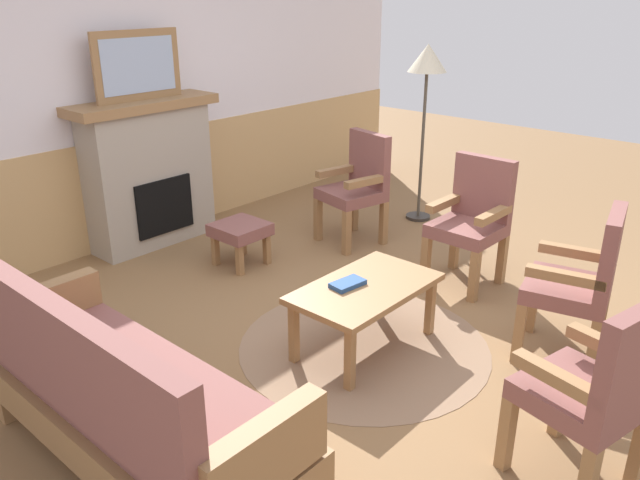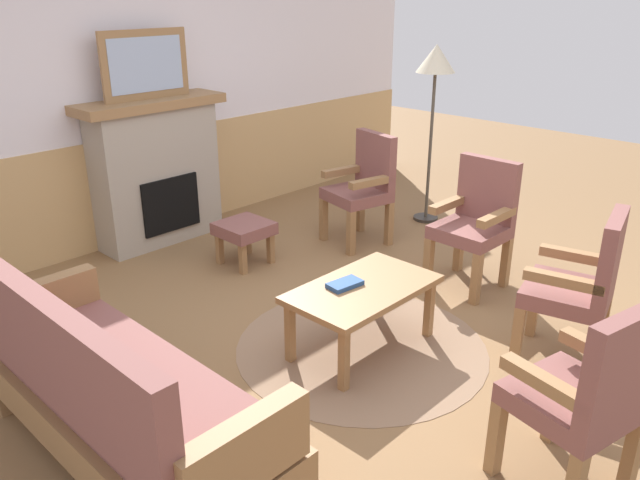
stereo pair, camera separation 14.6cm
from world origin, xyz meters
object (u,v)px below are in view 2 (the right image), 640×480
Objects in this scene: couch at (119,395)px; floor_lamp_by_chairs at (435,70)px; book_on_table at (345,284)px; coffee_table at (363,294)px; armchair_front_center at (581,283)px; armchair_near_fireplace at (476,218)px; fireplace at (156,171)px; armchair_by_window_left at (363,184)px; framed_picture at (146,64)px; armchair_front_left at (588,392)px; footstool at (244,231)px.

floor_lamp_by_chairs is (3.88, 0.95, 1.05)m from couch.
book_on_table is (1.51, -0.06, 0.06)m from couch.
coffee_table is 1.29m from armchair_front_center.
coffee_table is 0.98× the size of armchair_near_fireplace.
armchair_by_window_left is (1.24, -1.34, -0.11)m from fireplace.
armchair_near_fireplace is 0.58× the size of floor_lamp_by_chairs.
framed_picture reaches higher than armchair_by_window_left.
fireplace is 1.83m from armchair_by_window_left.
fireplace reaches higher than coffee_table.
armchair_near_fireplace is 1.17m from armchair_front_center.
armchair_front_left is at bearing -122.21° from armchair_by_window_left.
coffee_table is 1.61m from footstool.
fireplace is 2.68m from floor_lamp_by_chairs.
floor_lamp_by_chairs is (2.36, 1.01, 1.00)m from book_on_table.
fireplace is 0.72× the size of couch.
armchair_near_fireplace is at bearing 61.75° from armchair_front_center.
armchair_near_fireplace is at bearing -3.29° from book_on_table.
couch is at bearing 175.14° from coffee_table.
armchair_front_left is 1.00× the size of armchair_front_center.
armchair_near_fireplace is at bearing -65.55° from framed_picture.
armchair_by_window_left is at bearing 40.03° from coffee_table.
framed_picture is at bearing 145.73° from floor_lamp_by_chairs.
armchair_by_window_left is (1.41, 1.19, 0.15)m from coffee_table.
couch and armchair_front_center have the same top height.
coffee_table is 1.33m from armchair_near_fireplace.
couch and armchair_by_window_left have the same top height.
armchair_by_window_left is (0.09, 1.19, 0.00)m from armchair_near_fireplace.
framed_picture is 0.82× the size of armchair_by_window_left.
armchair_front_left is at bearing -96.32° from fireplace.
armchair_front_center is at bearing -80.50° from fireplace.
framed_picture is at bearing 83.68° from armchair_front_left.
couch is 2.64m from armchair_front_center.
footstool is 0.41× the size of armchair_front_center.
armchair_front_center is at bearing -106.28° from armchair_by_window_left.
fireplace is 1.62× the size of framed_picture.
footstool is at bearing 121.68° from armchair_near_fireplace.
framed_picture is 0.83× the size of coffee_table.
fireplace is at bearing 145.73° from floor_lamp_by_chairs.
coffee_table is 0.13m from book_on_table.
coffee_table is at bearing -93.80° from framed_picture.
fireplace reaches higher than armchair_front_left.
couch is (-1.76, -2.39, -0.26)m from fireplace.
couch is 1.52m from book_on_table.
armchair_by_window_left is at bearing 173.55° from floor_lamp_by_chairs.
armchair_near_fireplace is at bearing -58.32° from footstool.
armchair_near_fireplace is at bearing -131.42° from floor_lamp_by_chairs.
fireplace is at bearing 86.20° from coffee_table.
armchair_near_fireplace is (1.32, -0.00, 0.15)m from coffee_table.
armchair_near_fireplace is 1.00× the size of armchair_front_center.
footstool is at bearing 99.05° from armchair_front_center.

